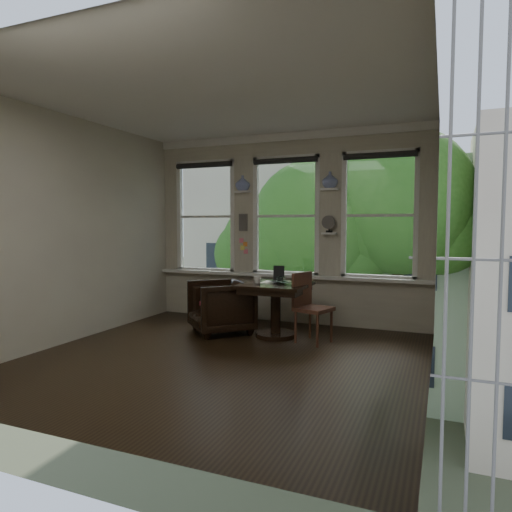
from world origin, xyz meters
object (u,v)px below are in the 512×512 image
at_px(side_chair_right, 314,308).
at_px(laptop, 279,283).
at_px(mug, 257,280).
at_px(armchair_left, 221,307).
at_px(table, 276,310).

bearing_deg(side_chair_right, laptop, 101.89).
height_order(laptop, mug, mug).
bearing_deg(armchair_left, table, 50.59).
distance_m(table, laptop, 0.39).
xyz_separation_m(armchair_left, mug, (0.57, -0.00, 0.42)).
bearing_deg(armchair_left, mug, 44.98).
bearing_deg(armchair_left, side_chair_right, 44.21).
distance_m(armchair_left, side_chair_right, 1.39).
distance_m(table, armchair_left, 0.82).
bearing_deg(laptop, armchair_left, -169.30).
distance_m(armchair_left, laptop, 0.96).
xyz_separation_m(laptop, mug, (-0.30, -0.03, 0.04)).
xyz_separation_m(table, armchair_left, (-0.82, -0.07, 0.00)).
relative_size(table, armchair_left, 1.08).
relative_size(laptop, mug, 2.78).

